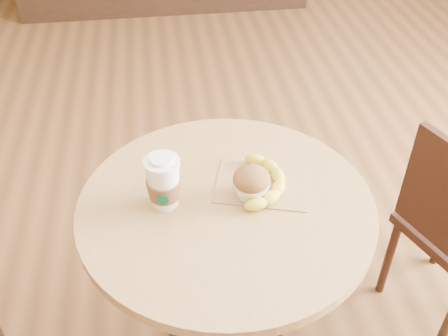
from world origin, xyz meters
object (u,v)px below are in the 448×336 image
Objects in this scene: cafe_table at (226,254)px; muffin at (251,183)px; banana at (265,180)px; coffee_cup at (164,184)px.

muffin is (0.07, 0.01, 0.24)m from cafe_table.
cafe_table is at bearing -167.67° from muffin.
cafe_table is 7.84× the size of muffin.
banana reaches higher than cafe_table.
banana is (0.11, 0.05, 0.22)m from cafe_table.
coffee_cup is 1.53× the size of muffin.
cafe_table is at bearing 1.06° from coffee_cup.
cafe_table is 3.20× the size of banana.
coffee_cup reaches higher than muffin.
coffee_cup is at bearing 173.54° from cafe_table.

